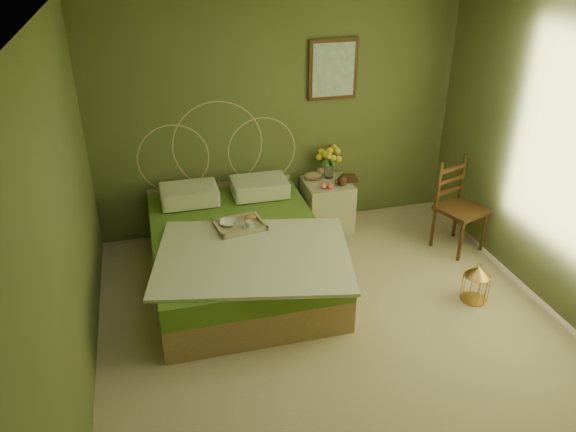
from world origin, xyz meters
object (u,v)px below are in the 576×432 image
object	(u,v)px
nightstand	(327,199)
bed	(238,247)
birdcage	(476,284)
chair	(458,200)

from	to	relation	value
nightstand	bed	bearing A→B (deg)	-147.02
nightstand	birdcage	xyz separation A→B (m)	(0.88, -1.72, -0.18)
nightstand	chair	distance (m)	1.42
chair	birdcage	world-z (taller)	chair
chair	birdcage	xyz separation A→B (m)	(-0.32, -0.97, -0.36)
bed	chair	world-z (taller)	bed
nightstand	birdcage	world-z (taller)	nightstand
bed	chair	xyz separation A→B (m)	(2.37, 0.01, 0.22)
bed	chair	bearing A→B (deg)	0.32
birdcage	chair	bearing A→B (deg)	71.71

